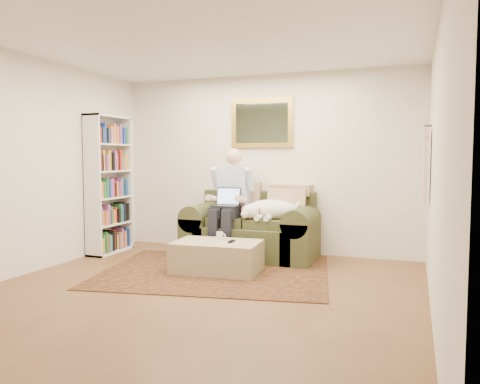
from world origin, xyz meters
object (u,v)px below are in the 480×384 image
Objects in this scene: sleeping_dog at (272,210)px; bookshelf at (109,185)px; sofa at (251,235)px; laptop at (227,201)px; coffee_mug at (220,236)px; seated_man at (229,203)px; ottoman at (217,257)px.

sleeping_dog is 0.37× the size of bookshelf.
sleeping_dog is (0.32, -0.09, 0.38)m from sofa.
sofa is 0.51m from sleeping_dog.
laptop is at bearing -166.36° from sleeping_dog.
sofa is 18.09× the size of coffee_mug.
coffee_mug is 2.07m from bookshelf.
laptop is at bearing -138.98° from sofa.
seated_man reaches higher than sleeping_dog.
seated_man is 0.60m from sleeping_dog.
sofa is 0.60m from laptop.
coffee_mug is at bearing -120.52° from sleeping_dog.
sleeping_dog is at bearing 13.64° from laptop.
laptop reaches higher than ottoman.
sofa is at bearing 41.02° from laptop.
coffee_mug is at bearing -12.65° from bookshelf.
seated_man is at bearing 7.76° from bookshelf.
ottoman is (-0.43, -0.87, -0.50)m from sleeping_dog.
sofa is 0.55m from seated_man.
sleeping_dog is 2.42m from bookshelf.
bookshelf is at bearing -168.75° from sofa.
coffee_mug is (0.15, -0.68, -0.34)m from seated_man.
sofa is 2.43× the size of sleeping_dog.
ottoman is 10.30× the size of coffee_mug.
sofa is 0.98m from ottoman.
sofa is at bearing 164.26° from sleeping_dog.
seated_man is at bearing 90.00° from laptop.
ottoman is at bearing -81.85° from coffee_mug.
bookshelf is (-1.79, -0.24, 0.24)m from seated_man.
bookshelf is at bearing -172.40° from sleeping_dog.
bookshelf is at bearing -172.24° from seated_man.
ottoman is 0.52× the size of bookshelf.
laptop is 0.18× the size of bookshelf.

